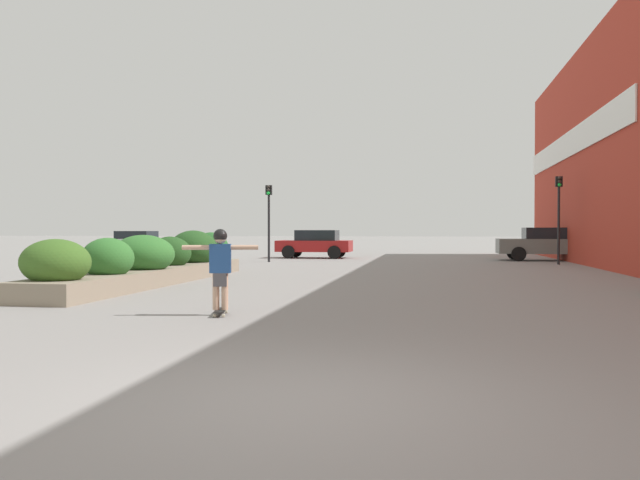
{
  "coord_description": "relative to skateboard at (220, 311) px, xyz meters",
  "views": [
    {
      "loc": [
        1.16,
        -5.32,
        1.49
      ],
      "look_at": [
        -1.83,
        11.42,
        1.23
      ],
      "focal_mm": 35.0,
      "sensor_mm": 36.0,
      "label": 1
    }
  ],
  "objects": [
    {
      "name": "ground_plane",
      "position": [
        2.48,
        -5.12,
        -0.07
      ],
      "size": [
        300.0,
        300.0,
        0.0
      ],
      "primitive_type": "plane",
      "color": "gray"
    },
    {
      "name": "planter_box",
      "position": [
        -4.04,
        6.08,
        0.53
      ],
      "size": [
        1.74,
        10.93,
        1.49
      ],
      "color": "gray",
      "rests_on": "ground_plane"
    },
    {
      "name": "skateboard",
      "position": [
        0.0,
        0.0,
        0.0
      ],
      "size": [
        0.35,
        0.77,
        0.1
      ],
      "rotation": [
        0.0,
        0.0,
        0.23
      ],
      "color": "black",
      "rests_on": "ground_plane"
    },
    {
      "name": "skateboarder",
      "position": [
        0.0,
        0.0,
        0.88
      ],
      "size": [
        1.31,
        0.39,
        1.42
      ],
      "rotation": [
        0.0,
        0.0,
        0.23
      ],
      "color": "tan",
      "rests_on": "skateboard"
    },
    {
      "name": "car_leftmost",
      "position": [
        -2.51,
        22.53,
        0.72
      ],
      "size": [
        3.95,
        2.03,
        1.5
      ],
      "rotation": [
        0.0,
        0.0,
        1.57
      ],
      "color": "maroon",
      "rests_on": "ground_plane"
    },
    {
      "name": "car_center_left",
      "position": [
        -14.47,
        25.55,
        0.71
      ],
      "size": [
        3.88,
        2.06,
        1.45
      ],
      "rotation": [
        0.0,
        0.0,
        1.57
      ],
      "color": "#BCBCC1",
      "rests_on": "ground_plane"
    },
    {
      "name": "car_center_right",
      "position": [
        9.33,
        21.7,
        0.79
      ],
      "size": [
        4.77,
        1.98,
        1.63
      ],
      "rotation": [
        0.0,
        0.0,
        1.57
      ],
      "color": "slate",
      "rests_on": "ground_plane"
    },
    {
      "name": "traffic_light_left",
      "position": [
        -3.89,
        17.99,
        2.38
      ],
      "size": [
        0.28,
        0.3,
        3.61
      ],
      "color": "black",
      "rests_on": "ground_plane"
    },
    {
      "name": "traffic_light_right",
      "position": [
        9.11,
        18.08,
        2.52
      ],
      "size": [
        0.28,
        0.3,
        3.84
      ],
      "color": "black",
      "rests_on": "ground_plane"
    }
  ]
}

